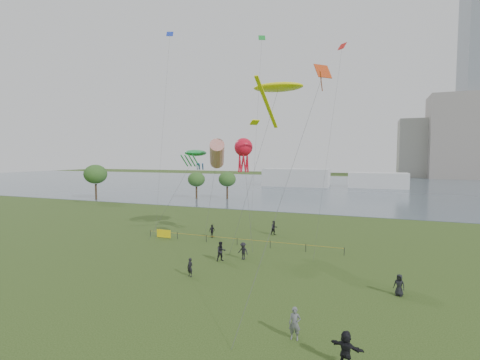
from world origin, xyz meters
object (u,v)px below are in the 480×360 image
(fence, at_px, (191,236))
(kite_flyer, at_px, (295,324))
(kite_octopus, at_px, (243,148))
(kite_stingray, at_px, (278,88))

(fence, distance_m, kite_flyer, 24.80)
(kite_flyer, bearing_deg, fence, 129.63)
(kite_octopus, bearing_deg, kite_flyer, -65.85)
(kite_flyer, bearing_deg, kite_octopus, 115.19)
(kite_flyer, xyz_separation_m, kite_octopus, (-10.10, 18.95, 10.38))
(fence, distance_m, kite_stingray, 20.35)
(fence, height_order, kite_flyer, kite_flyer)
(kite_stingray, bearing_deg, kite_octopus, 152.68)
(kite_stingray, bearing_deg, fence, 161.32)
(kite_stingray, height_order, kite_octopus, kite_stingray)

